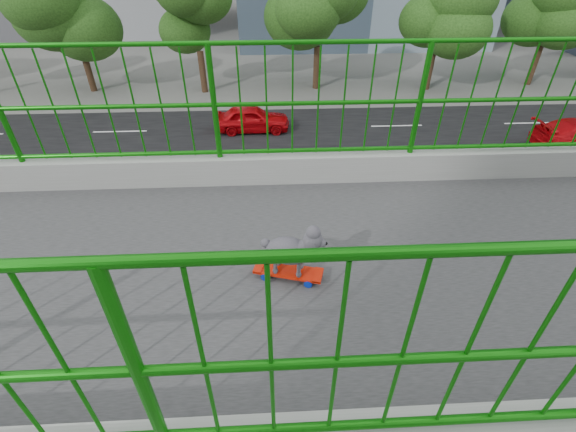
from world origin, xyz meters
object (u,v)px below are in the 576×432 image
Objects in this scene: skateboard at (288,272)px; car_1 at (305,219)px; car_2 at (549,168)px; car_4 at (252,119)px; car_5 at (209,284)px; poodle at (292,249)px.

skateboard is 11.33m from car_1.
car_2 is at bearing 106.00° from car_1.
car_1 is 9.84m from car_4.
skateboard is 8.98m from car_5.
skateboard is 0.24m from poodle.
car_5 is at bearing -145.86° from skateboard.
car_1 is at bearing -171.12° from skateboard.
poodle is 20.03m from car_4.
skateboard is 0.14× the size of car_1.
skateboard is 1.15× the size of poodle.
car_2 is 14.80m from car_4.
car_2 is (-3.20, 11.16, 0.07)m from car_1.
car_1 is (-9.28, 1.10, -6.39)m from skateboard.
car_5 is at bearing -44.42° from car_1.
skateboard is at bearing -90.00° from poodle.
car_4 is (-18.88, -1.08, -6.34)m from skateboard.
poodle is at bearing -176.65° from car_4.
car_1 is (-9.29, 1.07, -6.63)m from poodle.
poodle is 0.09× the size of car_2.
car_4 is 12.84m from car_5.
car_2 is at bearing 114.11° from car_5.
car_4 is (-18.89, -1.11, -6.58)m from poodle.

